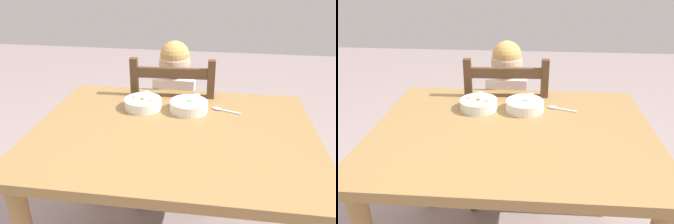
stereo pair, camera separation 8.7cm
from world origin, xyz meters
The scene contains 6 objects.
dining_table centered at (0.00, 0.00, 0.62)m, with size 1.15×0.88×0.73m.
dining_chair centered at (-0.06, 0.49, 0.46)m, with size 0.44×0.44×0.92m.
child_figure centered at (-0.06, 0.48, 0.65)m, with size 0.32×0.31×0.98m.
bowl_of_peas centered at (0.05, 0.19, 0.76)m, with size 0.17×0.17×0.05m.
bowl_of_carrots centered at (-0.17, 0.19, 0.76)m, with size 0.17×0.17×0.05m.
spoon centered at (0.19, 0.22, 0.74)m, with size 0.14×0.07×0.01m.
Camera 2 is at (0.07, -1.21, 1.38)m, focal length 35.90 mm.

